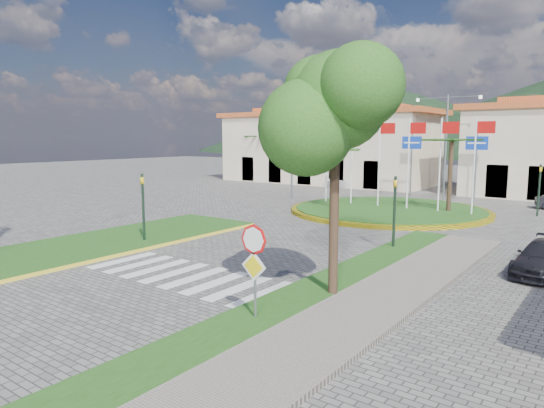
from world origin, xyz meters
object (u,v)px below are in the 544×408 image
Objects in this scene: white_van at (346,182)px; car_dark_a at (394,181)px; roundabout_island at (389,210)px; stop_sign at (254,257)px; deciduous_tree at (336,125)px.

white_van is 0.98× the size of car_dark_a.
white_van is at bearing 128.05° from roundabout_island.
stop_sign is 36.63m from car_dark_a.
roundabout_island is 15.59m from white_van.
car_dark_a reaches higher than white_van.
white_van is at bearing 107.26° from car_dark_a.
roundabout_island is 1.87× the size of deciduous_tree.
roundabout_island is 4.79× the size of stop_sign.
stop_sign is at bearing -76.27° from roundabout_island.
roundabout_island is at bearing -150.53° from white_van.
car_dark_a is at bearing -62.83° from white_van.
stop_sign is at bearing 178.62° from car_dark_a.
roundabout_island reaches higher than car_dark_a.
white_van is at bearing 114.17° from stop_sign.
stop_sign is 0.68× the size of white_van.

